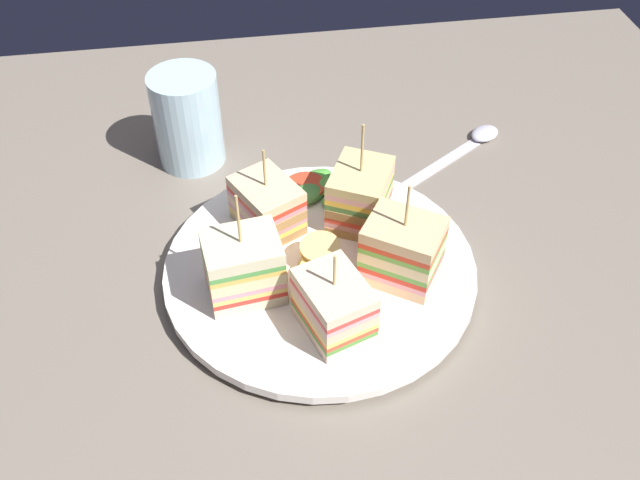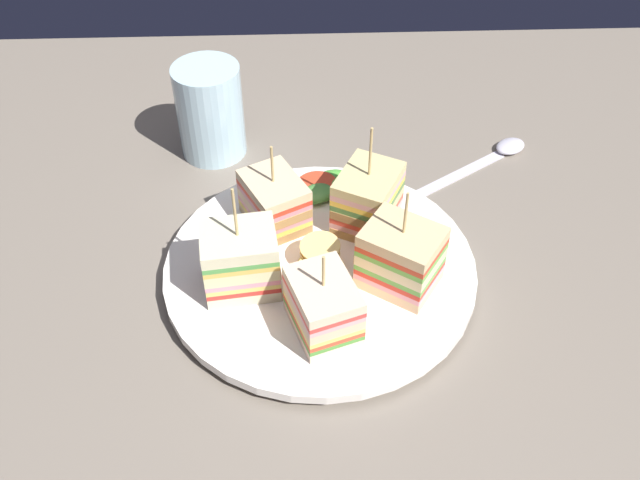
{
  "view_description": "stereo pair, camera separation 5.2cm",
  "coord_description": "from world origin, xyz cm",
  "px_view_note": "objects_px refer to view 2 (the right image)",
  "views": [
    {
      "loc": [
        -6.82,
        -43.06,
        47.39
      ],
      "look_at": [
        0.0,
        0.0,
        4.67
      ],
      "focal_mm": 40.13,
      "sensor_mm": 36.0,
      "label": 1
    },
    {
      "loc": [
        -1.63,
        -43.57,
        47.39
      ],
      "look_at": [
        0.0,
        0.0,
        4.67
      ],
      "focal_mm": 40.13,
      "sensor_mm": 36.0,
      "label": 2
    }
  ],
  "objects_px": {
    "sandwich_wedge_0": "(367,199)",
    "drinking_glass": "(211,117)",
    "plate": "(320,269)",
    "chip_pile": "(320,261)",
    "sandwich_wedge_2": "(241,260)",
    "spoon": "(496,154)",
    "sandwich_wedge_3": "(329,306)",
    "sandwich_wedge_1": "(275,202)",
    "sandwich_wedge_4": "(400,258)"
  },
  "relations": [
    {
      "from": "sandwich_wedge_0",
      "to": "drinking_glass",
      "type": "height_order",
      "value": "sandwich_wedge_0"
    },
    {
      "from": "plate",
      "to": "chip_pile",
      "type": "xyz_separation_m",
      "value": [
        -0.0,
        -0.01,
        0.02
      ]
    },
    {
      "from": "sandwich_wedge_2",
      "to": "drinking_glass",
      "type": "xyz_separation_m",
      "value": [
        -0.04,
        0.21,
        -0.0
      ]
    },
    {
      "from": "sandwich_wedge_0",
      "to": "spoon",
      "type": "height_order",
      "value": "sandwich_wedge_0"
    },
    {
      "from": "sandwich_wedge_2",
      "to": "spoon",
      "type": "height_order",
      "value": "sandwich_wedge_2"
    },
    {
      "from": "plate",
      "to": "drinking_glass",
      "type": "relative_size",
      "value": 2.74
    },
    {
      "from": "sandwich_wedge_2",
      "to": "sandwich_wedge_3",
      "type": "xyz_separation_m",
      "value": [
        0.07,
        -0.05,
        -0.0
      ]
    },
    {
      "from": "sandwich_wedge_3",
      "to": "chip_pile",
      "type": "distance_m",
      "value": 0.06
    },
    {
      "from": "chip_pile",
      "to": "sandwich_wedge_3",
      "type": "bearing_deg",
      "value": -85.61
    },
    {
      "from": "sandwich_wedge_0",
      "to": "sandwich_wedge_2",
      "type": "xyz_separation_m",
      "value": [
        -0.11,
        -0.07,
        0.0
      ]
    },
    {
      "from": "drinking_glass",
      "to": "sandwich_wedge_2",
      "type": "bearing_deg",
      "value": -79.26
    },
    {
      "from": "sandwich_wedge_2",
      "to": "chip_pile",
      "type": "xyz_separation_m",
      "value": [
        0.07,
        0.01,
        -0.02
      ]
    },
    {
      "from": "plate",
      "to": "sandwich_wedge_1",
      "type": "xyz_separation_m",
      "value": [
        -0.04,
        0.06,
        0.03
      ]
    },
    {
      "from": "sandwich_wedge_0",
      "to": "sandwich_wedge_1",
      "type": "bearing_deg",
      "value": -65.78
    },
    {
      "from": "sandwich_wedge_3",
      "to": "sandwich_wedge_4",
      "type": "xyz_separation_m",
      "value": [
        0.06,
        0.05,
        0.0
      ]
    },
    {
      "from": "sandwich_wedge_1",
      "to": "spoon",
      "type": "xyz_separation_m",
      "value": [
        0.23,
        0.11,
        -0.04
      ]
    },
    {
      "from": "sandwich_wedge_0",
      "to": "sandwich_wedge_1",
      "type": "height_order",
      "value": "sandwich_wedge_0"
    },
    {
      "from": "sandwich_wedge_4",
      "to": "chip_pile",
      "type": "distance_m",
      "value": 0.07
    },
    {
      "from": "plate",
      "to": "spoon",
      "type": "relative_size",
      "value": 2.01
    },
    {
      "from": "chip_pile",
      "to": "drinking_glass",
      "type": "height_order",
      "value": "drinking_glass"
    },
    {
      "from": "sandwich_wedge_2",
      "to": "plate",
      "type": "bearing_deg",
      "value": 10.53
    },
    {
      "from": "sandwich_wedge_1",
      "to": "drinking_glass",
      "type": "xyz_separation_m",
      "value": [
        -0.07,
        0.13,
        0.0
      ]
    },
    {
      "from": "sandwich_wedge_2",
      "to": "sandwich_wedge_4",
      "type": "bearing_deg",
      "value": -7.96
    },
    {
      "from": "sandwich_wedge_3",
      "to": "sandwich_wedge_4",
      "type": "height_order",
      "value": "sandwich_wedge_4"
    },
    {
      "from": "sandwich_wedge_4",
      "to": "plate",
      "type": "bearing_deg",
      "value": 14.48
    },
    {
      "from": "sandwich_wedge_2",
      "to": "chip_pile",
      "type": "relative_size",
      "value": 1.42
    },
    {
      "from": "sandwich_wedge_0",
      "to": "chip_pile",
      "type": "relative_size",
      "value": 1.41
    },
    {
      "from": "plate",
      "to": "sandwich_wedge_2",
      "type": "relative_size",
      "value": 2.57
    },
    {
      "from": "sandwich_wedge_4",
      "to": "drinking_glass",
      "type": "xyz_separation_m",
      "value": [
        -0.17,
        0.22,
        -0.0
      ]
    },
    {
      "from": "sandwich_wedge_0",
      "to": "drinking_glass",
      "type": "bearing_deg",
      "value": -105.08
    },
    {
      "from": "chip_pile",
      "to": "spoon",
      "type": "distance_m",
      "value": 0.26
    },
    {
      "from": "sandwich_wedge_3",
      "to": "chip_pile",
      "type": "bearing_deg",
      "value": -14.96
    },
    {
      "from": "chip_pile",
      "to": "plate",
      "type": "bearing_deg",
      "value": 89.13
    },
    {
      "from": "chip_pile",
      "to": "spoon",
      "type": "height_order",
      "value": "chip_pile"
    },
    {
      "from": "plate",
      "to": "sandwich_wedge_1",
      "type": "height_order",
      "value": "sandwich_wedge_1"
    },
    {
      "from": "sandwich_wedge_1",
      "to": "chip_pile",
      "type": "xyz_separation_m",
      "value": [
        0.04,
        -0.07,
        -0.01
      ]
    },
    {
      "from": "drinking_glass",
      "to": "plate",
      "type": "bearing_deg",
      "value": -60.81
    },
    {
      "from": "sandwich_wedge_0",
      "to": "sandwich_wedge_3",
      "type": "xyz_separation_m",
      "value": [
        -0.04,
        -0.12,
        -0.0
      ]
    },
    {
      "from": "sandwich_wedge_2",
      "to": "chip_pile",
      "type": "bearing_deg",
      "value": 4.62
    },
    {
      "from": "sandwich_wedge_1",
      "to": "sandwich_wedge_4",
      "type": "relative_size",
      "value": 0.86
    },
    {
      "from": "sandwich_wedge_0",
      "to": "sandwich_wedge_4",
      "type": "bearing_deg",
      "value": 42.36
    },
    {
      "from": "sandwich_wedge_1",
      "to": "chip_pile",
      "type": "distance_m",
      "value": 0.08
    },
    {
      "from": "chip_pile",
      "to": "drinking_glass",
      "type": "distance_m",
      "value": 0.23
    },
    {
      "from": "sandwich_wedge_3",
      "to": "sandwich_wedge_4",
      "type": "relative_size",
      "value": 0.81
    },
    {
      "from": "sandwich_wedge_3",
      "to": "plate",
      "type": "bearing_deg",
      "value": -15.51
    },
    {
      "from": "sandwich_wedge_3",
      "to": "drinking_glass",
      "type": "xyz_separation_m",
      "value": [
        -0.11,
        0.26,
        0.0
      ]
    },
    {
      "from": "sandwich_wedge_2",
      "to": "drinking_glass",
      "type": "bearing_deg",
      "value": 93.54
    },
    {
      "from": "plate",
      "to": "sandwich_wedge_1",
      "type": "relative_size",
      "value": 3.19
    },
    {
      "from": "sandwich_wedge_1",
      "to": "drinking_glass",
      "type": "height_order",
      "value": "sandwich_wedge_1"
    },
    {
      "from": "chip_pile",
      "to": "spoon",
      "type": "xyz_separation_m",
      "value": [
        0.2,
        0.18,
        -0.02
      ]
    }
  ]
}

